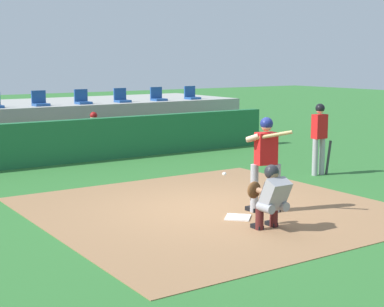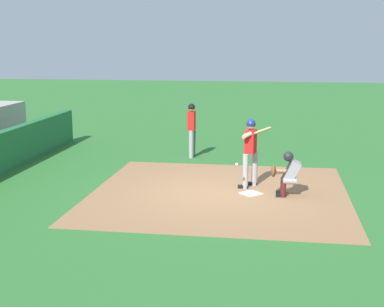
{
  "view_description": "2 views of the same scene",
  "coord_description": "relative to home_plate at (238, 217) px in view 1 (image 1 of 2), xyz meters",
  "views": [
    {
      "loc": [
        -6.57,
        -9.13,
        2.86
      ],
      "look_at": [
        0.0,
        0.7,
        1.0
      ],
      "focal_mm": 56.16,
      "sensor_mm": 36.0,
      "label": 1
    },
    {
      "loc": [
        -13.3,
        -1.36,
        3.75
      ],
      "look_at": [
        0.0,
        0.7,
        1.0
      ],
      "focal_mm": 51.19,
      "sensor_mm": 36.0,
      "label": 2
    }
  ],
  "objects": [
    {
      "name": "ground_plane",
      "position": [
        0.0,
        0.8,
        -0.02
      ],
      "size": [
        80.0,
        80.0,
        0.0
      ],
      "primitive_type": "plane",
      "color": "#2D6B2D"
    },
    {
      "name": "stadium_seat_6",
      "position": [
        2.89,
        10.18,
        1.51
      ],
      "size": [
        0.46,
        0.46,
        0.48
      ],
      "color": "#1E478C",
      "rests_on": "stands_platform"
    },
    {
      "name": "stands_platform",
      "position": [
        0.0,
        11.7,
        0.68
      ],
      "size": [
        15.0,
        4.4,
        1.4
      ],
      "primitive_type": "cube",
      "color": "#9E9E99",
      "rests_on": "ground"
    },
    {
      "name": "dirt_infield",
      "position": [
        0.0,
        0.8,
        -0.02
      ],
      "size": [
        6.4,
        6.4,
        0.01
      ],
      "primitive_type": "cube",
      "color": "#936B47",
      "rests_on": "ground"
    },
    {
      "name": "stadium_seat_8",
      "position": [
        5.78,
        10.18,
        1.51
      ],
      "size": [
        0.46,
        0.46,
        0.48
      ],
      "color": "#1E478C",
      "rests_on": "stands_platform"
    },
    {
      "name": "dugout_wall",
      "position": [
        0.0,
        7.3,
        0.58
      ],
      "size": [
        13.0,
        0.3,
        1.2
      ],
      "primitive_type": "cube",
      "color": "#1E6638",
      "rests_on": "ground"
    },
    {
      "name": "stadium_seat_5",
      "position": [
        1.44,
        10.18,
        1.51
      ],
      "size": [
        0.46,
        0.46,
        0.48
      ],
      "color": "#1E478C",
      "rests_on": "stands_platform"
    },
    {
      "name": "batter_at_plate",
      "position": [
        0.69,
        0.07,
        1.01
      ],
      "size": [
        0.63,
        0.82,
        1.8
      ],
      "color": "#99999E",
      "rests_on": "ground"
    },
    {
      "name": "home_plate",
      "position": [
        0.0,
        0.0,
        0.0
      ],
      "size": [
        0.62,
        0.62,
        0.02
      ],
      "primitive_type": "cube",
      "rotation": [
        0.0,
        0.0,
        0.79
      ],
      "color": "white",
      "rests_on": "dirt_infield"
    },
    {
      "name": "catcher_crouched",
      "position": [
        -0.01,
        -0.88,
        0.58
      ],
      "size": [
        0.48,
        1.61,
        1.13
      ],
      "color": "gray",
      "rests_on": "ground"
    },
    {
      "name": "dugout_player_2",
      "position": [
        0.96,
        8.14,
        0.65
      ],
      "size": [
        0.49,
        0.7,
        1.3
      ],
      "color": "#939399",
      "rests_on": "ground"
    },
    {
      "name": "on_deck_batter",
      "position": [
        4.25,
        2.17,
        1.0
      ],
      "size": [
        0.58,
        0.23,
        1.79
      ],
      "color": "#99999E",
      "rests_on": "ground"
    },
    {
      "name": "stadium_seat_4",
      "position": [
        0.0,
        10.18,
        1.51
      ],
      "size": [
        0.46,
        0.46,
        0.48
      ],
      "color": "#1E478C",
      "rests_on": "stands_platform"
    },
    {
      "name": "dugout_bench",
      "position": [
        0.0,
        8.3,
        0.2
      ],
      "size": [
        11.8,
        0.44,
        0.45
      ],
      "primitive_type": "cube",
      "color": "olive",
      "rests_on": "ground"
    },
    {
      "name": "stadium_seat_7",
      "position": [
        4.33,
        10.18,
        1.51
      ],
      "size": [
        0.46,
        0.46,
        0.48
      ],
      "color": "#1E478C",
      "rests_on": "stands_platform"
    }
  ]
}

